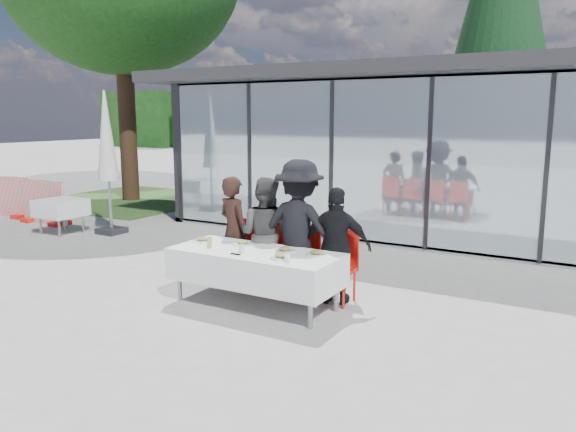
# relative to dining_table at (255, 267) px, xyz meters

# --- Properties ---
(ground) EXTENTS (90.00, 90.00, 0.00)m
(ground) POSITION_rel_dining_table_xyz_m (0.02, 0.08, -0.54)
(ground) COLOR #9C9A94
(ground) RESTS_ON ground
(pavilion) EXTENTS (14.80, 8.80, 3.44)m
(pavilion) POSITION_rel_dining_table_xyz_m (2.03, 8.24, 1.61)
(pavilion) COLOR gray
(pavilion) RESTS_ON ground
(treeline) EXTENTS (62.50, 2.00, 4.40)m
(treeline) POSITION_rel_dining_table_xyz_m (-1.98, 28.08, 1.66)
(treeline) COLOR #113410
(treeline) RESTS_ON ground
(dining_table) EXTENTS (2.26, 0.96, 0.75)m
(dining_table) POSITION_rel_dining_table_xyz_m (0.00, 0.00, 0.00)
(dining_table) COLOR white
(dining_table) RESTS_ON ground
(diner_a) EXTENTS (0.75, 0.75, 1.62)m
(diner_a) POSITION_rel_dining_table_xyz_m (-0.80, 0.65, 0.27)
(diner_a) COLOR black
(diner_a) RESTS_ON ground
(diner_chair_a) EXTENTS (0.44, 0.44, 0.97)m
(diner_chair_a) POSITION_rel_dining_table_xyz_m (-0.80, 0.75, -0.00)
(diner_chair_a) COLOR red
(diner_chair_a) RESTS_ON ground
(diner_b) EXTENTS (0.85, 0.85, 1.64)m
(diner_b) POSITION_rel_dining_table_xyz_m (-0.26, 0.65, 0.28)
(diner_b) COLOR #464646
(diner_b) RESTS_ON ground
(diner_chair_b) EXTENTS (0.44, 0.44, 0.97)m
(diner_chair_b) POSITION_rel_dining_table_xyz_m (-0.26, 0.75, -0.00)
(diner_chair_b) COLOR red
(diner_chair_b) RESTS_ON ground
(diner_c) EXTENTS (1.31, 1.31, 1.91)m
(diner_c) POSITION_rel_dining_table_xyz_m (0.30, 0.65, 0.42)
(diner_c) COLOR black
(diner_c) RESTS_ON ground
(diner_chair_c) EXTENTS (0.44, 0.44, 0.97)m
(diner_chair_c) POSITION_rel_dining_table_xyz_m (0.30, 0.75, -0.00)
(diner_chair_c) COLOR red
(diner_chair_c) RESTS_ON ground
(diner_d) EXTENTS (1.08, 1.08, 1.57)m
(diner_d) POSITION_rel_dining_table_xyz_m (0.86, 0.65, 0.24)
(diner_d) COLOR black
(diner_d) RESTS_ON ground
(diner_chair_d) EXTENTS (0.44, 0.44, 0.97)m
(diner_chair_d) POSITION_rel_dining_table_xyz_m (0.86, 0.75, -0.00)
(diner_chair_d) COLOR red
(diner_chair_d) RESTS_ON ground
(plate_a) EXTENTS (0.27, 0.27, 0.07)m
(plate_a) POSITION_rel_dining_table_xyz_m (-0.94, 0.09, 0.24)
(plate_a) COLOR silver
(plate_a) RESTS_ON dining_table
(plate_b) EXTENTS (0.27, 0.27, 0.07)m
(plate_b) POSITION_rel_dining_table_xyz_m (-0.34, 0.20, 0.24)
(plate_b) COLOR silver
(plate_b) RESTS_ON dining_table
(plate_c) EXTENTS (0.27, 0.27, 0.07)m
(plate_c) POSITION_rel_dining_table_xyz_m (0.36, 0.16, 0.24)
(plate_c) COLOR silver
(plate_c) RESTS_ON dining_table
(plate_d) EXTENTS (0.27, 0.27, 0.07)m
(plate_d) POSITION_rel_dining_table_xyz_m (0.79, 0.21, 0.24)
(plate_d) COLOR silver
(plate_d) RESTS_ON dining_table
(plate_extra) EXTENTS (0.27, 0.27, 0.07)m
(plate_extra) POSITION_rel_dining_table_xyz_m (0.49, -0.17, 0.24)
(plate_extra) COLOR silver
(plate_extra) RESTS_ON dining_table
(juice_bottle) EXTENTS (0.06, 0.06, 0.14)m
(juice_bottle) POSITION_rel_dining_table_xyz_m (-0.64, -0.14, 0.28)
(juice_bottle) COLOR #8CAA46
(juice_bottle) RESTS_ON dining_table
(drinking_glasses) EXTENTS (0.81, 0.17, 0.10)m
(drinking_glasses) POSITION_rel_dining_table_xyz_m (0.26, -0.20, 0.26)
(drinking_glasses) COLOR silver
(drinking_glasses) RESTS_ON dining_table
(folded_eyeglasses) EXTENTS (0.14, 0.03, 0.01)m
(folded_eyeglasses) POSITION_rel_dining_table_xyz_m (-0.10, -0.30, 0.22)
(folded_eyeglasses) COLOR black
(folded_eyeglasses) RESTS_ON dining_table
(spare_table_left) EXTENTS (0.86, 0.86, 0.74)m
(spare_table_left) POSITION_rel_dining_table_xyz_m (-6.13, 1.80, 0.02)
(spare_table_left) COLOR white
(spare_table_left) RESTS_ON ground
(market_umbrella) EXTENTS (0.50, 0.50, 3.00)m
(market_umbrella) POSITION_rel_dining_table_xyz_m (-5.24, 2.34, 1.37)
(market_umbrella) COLOR black
(market_umbrella) RESTS_ON ground
(conifer_tree) EXTENTS (4.00, 4.00, 10.50)m
(conifer_tree) POSITION_rel_dining_table_xyz_m (0.52, 13.08, 5.45)
(conifer_tree) COLOR #382316
(conifer_tree) RESTS_ON ground
(grass_patch) EXTENTS (5.00, 5.00, 0.02)m
(grass_patch) POSITION_rel_dining_table_xyz_m (-8.48, 6.08, -0.53)
(grass_patch) COLOR #385926
(grass_patch) RESTS_ON ground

